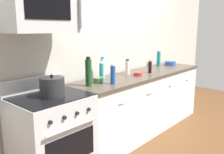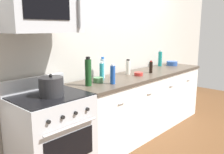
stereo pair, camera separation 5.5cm
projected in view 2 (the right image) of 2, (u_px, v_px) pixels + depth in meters
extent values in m
plane|color=brown|center=(142.00, 130.00, 3.85)|extent=(6.83, 6.83, 0.00)
cube|color=#B7B2A8|center=(123.00, 44.00, 3.86)|extent=(5.69, 0.10, 2.70)
cube|color=white|center=(143.00, 103.00, 3.77)|extent=(2.57, 0.62, 0.88)
cube|color=#473D33|center=(144.00, 75.00, 3.67)|extent=(2.60, 0.65, 0.04)
cube|color=black|center=(157.00, 132.00, 3.66)|extent=(2.57, 0.02, 0.10)
cylinder|color=silver|center=(122.00, 103.00, 2.85)|extent=(0.10, 0.02, 0.02)
cylinder|color=silver|center=(150.00, 93.00, 3.28)|extent=(0.10, 0.02, 0.02)
cylinder|color=silver|center=(172.00, 86.00, 3.71)|extent=(0.10, 0.02, 0.02)
cylinder|color=silver|center=(189.00, 80.00, 4.15)|extent=(0.10, 0.02, 0.02)
cube|color=#B7BABF|center=(51.00, 137.00, 2.55)|extent=(0.76, 0.64, 0.91)
cube|color=black|center=(70.00, 148.00, 2.34)|extent=(0.58, 0.01, 0.30)
cylinder|color=#B7BABF|center=(71.00, 127.00, 2.27)|extent=(0.61, 0.02, 0.02)
cube|color=#B7BABF|center=(34.00, 84.00, 2.64)|extent=(0.76, 0.06, 0.16)
cube|color=black|center=(49.00, 96.00, 2.46)|extent=(0.73, 0.61, 0.01)
cylinder|color=black|center=(49.00, 122.00, 2.10)|extent=(0.04, 0.02, 0.04)
cylinder|color=black|center=(63.00, 117.00, 2.21)|extent=(0.04, 0.02, 0.04)
cylinder|color=black|center=(76.00, 113.00, 2.32)|extent=(0.04, 0.02, 0.04)
cylinder|color=black|center=(88.00, 109.00, 2.43)|extent=(0.04, 0.02, 0.04)
cube|color=#B7BABF|center=(42.00, 12.00, 2.33)|extent=(0.74, 0.40, 0.40)
cube|color=black|center=(48.00, 7.00, 2.14)|extent=(0.48, 0.01, 0.22)
cube|color=#B7BABF|center=(80.00, 12.00, 2.40)|extent=(0.02, 0.04, 0.30)
cylinder|color=teal|center=(102.00, 72.00, 3.17)|extent=(0.06, 0.06, 0.22)
cylinder|color=white|center=(102.00, 63.00, 3.15)|extent=(0.04, 0.04, 0.02)
cylinder|color=black|center=(151.00, 67.00, 3.68)|extent=(0.05, 0.05, 0.17)
cylinder|color=maroon|center=(151.00, 61.00, 3.66)|extent=(0.03, 0.03, 0.02)
cylinder|color=#1E4CA5|center=(113.00, 75.00, 2.94)|extent=(0.06, 0.06, 0.23)
cylinder|color=silver|center=(113.00, 65.00, 2.92)|extent=(0.04, 0.04, 0.02)
cylinder|color=silver|center=(103.00, 68.00, 3.31)|extent=(0.06, 0.06, 0.26)
cylinder|color=blue|center=(103.00, 58.00, 3.28)|extent=(0.04, 0.04, 0.03)
cylinder|color=#197F7A|center=(160.00, 59.00, 4.34)|extent=(0.07, 0.07, 0.26)
cylinder|color=beige|center=(160.00, 51.00, 4.31)|extent=(0.04, 0.04, 0.03)
cylinder|color=#19471E|center=(88.00, 73.00, 2.84)|extent=(0.08, 0.08, 0.32)
cylinder|color=black|center=(88.00, 58.00, 2.81)|extent=(0.05, 0.05, 0.03)
cylinder|color=silver|center=(128.00, 68.00, 3.56)|extent=(0.07, 0.07, 0.21)
cylinder|color=black|center=(128.00, 60.00, 3.54)|extent=(0.05, 0.05, 0.02)
cylinder|color=#2D519E|center=(172.00, 63.00, 4.44)|extent=(0.20, 0.20, 0.08)
torus|color=#2D519E|center=(172.00, 62.00, 4.43)|extent=(0.20, 0.20, 0.01)
cylinder|color=#2D519E|center=(172.00, 65.00, 4.44)|extent=(0.11, 0.11, 0.01)
cylinder|color=#B72D28|center=(139.00, 74.00, 3.48)|extent=(0.13, 0.13, 0.05)
torus|color=#B72D28|center=(139.00, 73.00, 3.48)|extent=(0.13, 0.13, 0.01)
cylinder|color=#B72D28|center=(138.00, 75.00, 3.48)|extent=(0.07, 0.07, 0.01)
cylinder|color=#477A4C|center=(98.00, 80.00, 3.04)|extent=(0.13, 0.13, 0.06)
torus|color=#477A4C|center=(98.00, 78.00, 3.03)|extent=(0.13, 0.13, 0.01)
cylinder|color=#477A4C|center=(98.00, 82.00, 3.04)|extent=(0.07, 0.07, 0.01)
cylinder|color=#262628|center=(51.00, 87.00, 2.41)|extent=(0.25, 0.25, 0.19)
sphere|color=black|center=(51.00, 76.00, 2.39)|extent=(0.04, 0.04, 0.04)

